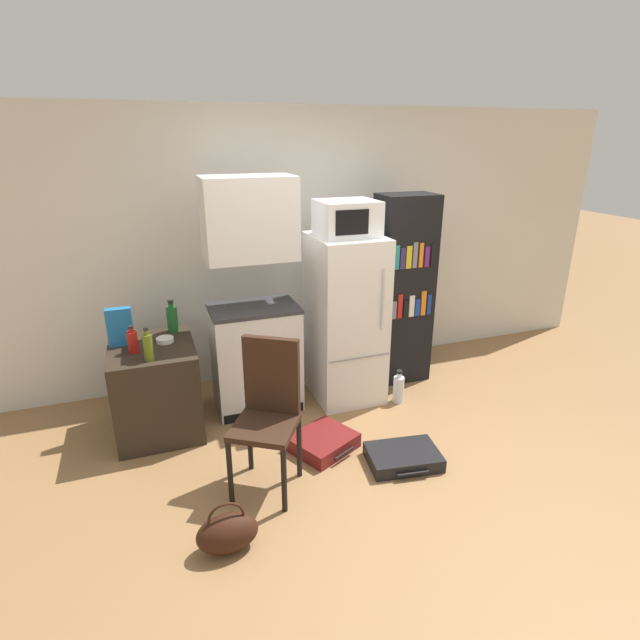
% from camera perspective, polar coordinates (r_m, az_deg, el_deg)
% --- Properties ---
extents(ground_plane, '(24.00, 24.00, 0.00)m').
position_cam_1_polar(ground_plane, '(3.72, 8.02, -17.54)').
color(ground_plane, olive).
extents(wall_back, '(6.40, 0.10, 2.53)m').
position_cam_1_polar(wall_back, '(4.95, 0.08, 8.66)').
color(wall_back, silver).
rests_on(wall_back, ground_plane).
extents(side_table, '(0.64, 0.74, 0.74)m').
position_cam_1_polar(side_table, '(4.24, -18.20, -7.42)').
color(side_table, '#2D2319').
rests_on(side_table, ground_plane).
extents(kitchen_hutch, '(0.74, 0.51, 1.98)m').
position_cam_1_polar(kitchen_hutch, '(4.22, -7.62, 1.35)').
color(kitchen_hutch, white).
rests_on(kitchen_hutch, ground_plane).
extents(refrigerator, '(0.58, 0.68, 1.49)m').
position_cam_1_polar(refrigerator, '(4.43, 2.88, 0.15)').
color(refrigerator, white).
rests_on(refrigerator, ground_plane).
extents(microwave, '(0.48, 0.43, 0.29)m').
position_cam_1_polar(microwave, '(4.21, 3.10, 11.55)').
color(microwave, silver).
rests_on(microwave, refrigerator).
extents(bookshelf, '(0.51, 0.37, 1.79)m').
position_cam_1_polar(bookshelf, '(4.78, 9.43, 3.34)').
color(bookshelf, black).
rests_on(bookshelf, ground_plane).
extents(bottle_green_tall, '(0.09, 0.09, 0.27)m').
position_cam_1_polar(bottle_green_tall, '(4.30, -16.53, 0.19)').
color(bottle_green_tall, '#1E6028').
rests_on(bottle_green_tall, side_table).
extents(bottle_ketchup_red, '(0.08, 0.08, 0.21)m').
position_cam_1_polar(bottle_ketchup_red, '(3.98, -20.63, -2.31)').
color(bottle_ketchup_red, '#AD1914').
rests_on(bottle_ketchup_red, side_table).
extents(bottle_olive_oil, '(0.07, 0.07, 0.25)m').
position_cam_1_polar(bottle_olive_oil, '(3.81, -19.05, -2.88)').
color(bottle_olive_oil, '#566619').
rests_on(bottle_olive_oil, side_table).
extents(bowl, '(0.13, 0.13, 0.04)m').
position_cam_1_polar(bowl, '(4.13, -17.30, -2.18)').
color(bowl, silver).
rests_on(bowl, side_table).
extents(cereal_box, '(0.19, 0.07, 0.30)m').
position_cam_1_polar(cereal_box, '(4.14, -21.90, -0.73)').
color(cereal_box, '#1E66A8').
rests_on(cereal_box, side_table).
extents(chair, '(0.55, 0.55, 1.04)m').
position_cam_1_polar(chair, '(3.36, -5.91, -9.42)').
color(chair, black).
rests_on(chair, ground_plane).
extents(suitcase_large_flat, '(0.56, 0.44, 0.10)m').
position_cam_1_polar(suitcase_large_flat, '(3.85, 9.49, -15.19)').
color(suitcase_large_flat, black).
rests_on(suitcase_large_flat, ground_plane).
extents(suitcase_small_flat, '(0.58, 0.55, 0.12)m').
position_cam_1_polar(suitcase_small_flat, '(3.95, 0.37, -13.76)').
color(suitcase_small_flat, maroon).
rests_on(suitcase_small_flat, ground_plane).
extents(handbag, '(0.36, 0.20, 0.33)m').
position_cam_1_polar(handbag, '(3.17, -10.53, -22.77)').
color(handbag, '#33190F').
rests_on(handbag, ground_plane).
extents(water_bottle_front, '(0.10, 0.10, 0.31)m').
position_cam_1_polar(water_bottle_front, '(4.59, 8.96, -7.75)').
color(water_bottle_front, silver).
rests_on(water_bottle_front, ground_plane).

